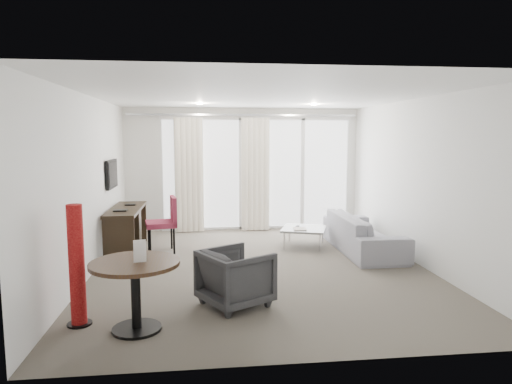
{
  "coord_description": "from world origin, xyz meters",
  "views": [
    {
      "loc": [
        -0.87,
        -6.77,
        2.02
      ],
      "look_at": [
        0.0,
        0.6,
        1.1
      ],
      "focal_mm": 32.0,
      "sensor_mm": 36.0,
      "label": 1
    }
  ],
  "objects": [
    {
      "name": "menu_card",
      "position": [
        -1.51,
        -2.13,
        0.72
      ],
      "size": [
        0.13,
        0.05,
        0.23
      ],
      "primitive_type": null,
      "rotation": [
        0.0,
        0.0,
        0.24
      ],
      "color": "white",
      "rests_on": "round_table"
    },
    {
      "name": "rattan_chair_a",
      "position": [
        0.5,
        4.51,
        0.38
      ],
      "size": [
        0.61,
        0.61,
        0.76
      ],
      "primitive_type": null,
      "rotation": [
        0.0,
        0.0,
        -0.2
      ],
      "color": "#503221",
      "rests_on": "terrace_slab"
    },
    {
      "name": "curtain_track",
      "position": [
        0.0,
        2.82,
        2.45
      ],
      "size": [
        4.8,
        0.04,
        0.04
      ],
      "primitive_type": null,
      "color": "#B2B2B7",
      "rests_on": "ceiling"
    },
    {
      "name": "wall_front",
      "position": [
        0.0,
        -3.0,
        1.3
      ],
      "size": [
        5.0,
        0.0,
        2.6
      ],
      "primitive_type": "cube",
      "color": "silver",
      "rests_on": "ground"
    },
    {
      "name": "coffee_table",
      "position": [
        0.96,
        1.26,
        0.17
      ],
      "size": [
        0.98,
        0.98,
        0.34
      ],
      "primitive_type": null,
      "rotation": [
        0.0,
        0.0,
        -0.34
      ],
      "color": "gray",
      "rests_on": "floor"
    },
    {
      "name": "wall_right",
      "position": [
        2.5,
        0.0,
        1.3
      ],
      "size": [
        0.0,
        6.0,
        2.6
      ],
      "primitive_type": "cube",
      "color": "silver",
      "rests_on": "ground"
    },
    {
      "name": "desk",
      "position": [
        -2.2,
        1.26,
        0.38
      ],
      "size": [
        0.51,
        1.64,
        0.77
      ],
      "primitive_type": null,
      "color": "black",
      "rests_on": "floor"
    },
    {
      "name": "floor",
      "position": [
        0.0,
        0.0,
        0.0
      ],
      "size": [
        5.0,
        6.0,
        0.0
      ],
      "primitive_type": "cube",
      "color": "#564F45",
      "rests_on": "ground"
    },
    {
      "name": "tv",
      "position": [
        -2.46,
        1.45,
        1.35
      ],
      "size": [
        0.05,
        0.8,
        0.5
      ],
      "primitive_type": null,
      "color": "black",
      "rests_on": "wall_left"
    },
    {
      "name": "balustrade",
      "position": [
        0.3,
        5.95,
        0.5
      ],
      "size": [
        5.5,
        0.06,
        1.05
      ],
      "primitive_type": null,
      "color": "#B2B2B7",
      "rests_on": "terrace_slab"
    },
    {
      "name": "red_lamp",
      "position": [
        -2.2,
        -1.9,
        0.65
      ],
      "size": [
        0.34,
        0.34,
        1.31
      ],
      "primitive_type": "cylinder",
      "rotation": [
        0.0,
        0.0,
        0.38
      ],
      "color": "maroon",
      "rests_on": "floor"
    },
    {
      "name": "rattan_table",
      "position": [
        1.68,
        4.43,
        0.25
      ],
      "size": [
        0.55,
        0.55,
        0.49
      ],
      "primitive_type": null,
      "rotation": [
        0.0,
        0.0,
        0.12
      ],
      "color": "#503221",
      "rests_on": "terrace_slab"
    },
    {
      "name": "magazine",
      "position": [
        0.86,
        1.14,
        0.36
      ],
      "size": [
        0.27,
        0.32,
        0.02
      ],
      "primitive_type": null,
      "rotation": [
        0.0,
        0.0,
        -0.14
      ],
      "color": "gray",
      "rests_on": "coffee_table"
    },
    {
      "name": "rattan_chair_b",
      "position": [
        1.49,
        4.79,
        0.41
      ],
      "size": [
        0.57,
        0.57,
        0.82
      ],
      "primitive_type": null,
      "rotation": [
        0.0,
        0.0,
        0.03
      ],
      "color": "#503221",
      "rests_on": "terrace_slab"
    },
    {
      "name": "tub_armchair",
      "position": [
        -0.49,
        -1.51,
        0.34
      ],
      "size": [
        1.01,
        1.0,
        0.68
      ],
      "primitive_type": "imported",
      "rotation": [
        0.0,
        0.0,
        2.09
      ],
      "color": "#2E2E30",
      "rests_on": "floor"
    },
    {
      "name": "downlight_b",
      "position": [
        1.2,
        1.6,
        2.59
      ],
      "size": [
        0.12,
        0.12,
        0.02
      ],
      "primitive_type": "cylinder",
      "color": "#FFE0B2",
      "rests_on": "ceiling"
    },
    {
      "name": "curtain_right",
      "position": [
        0.25,
        2.82,
        1.2
      ],
      "size": [
        0.6,
        0.2,
        2.38
      ],
      "primitive_type": null,
      "color": "white",
      "rests_on": "ground"
    },
    {
      "name": "downlight_a",
      "position": [
        -0.9,
        1.6,
        2.59
      ],
      "size": [
        0.12,
        0.12,
        0.02
      ],
      "primitive_type": "cylinder",
      "color": "#FFE0B2",
      "rests_on": "ceiling"
    },
    {
      "name": "remote",
      "position": [
        0.86,
        1.36,
        0.36
      ],
      "size": [
        0.1,
        0.15,
        0.02
      ],
      "primitive_type": null,
      "rotation": [
        0.0,
        0.0,
        -0.36
      ],
      "color": "black",
      "rests_on": "coffee_table"
    },
    {
      "name": "round_table",
      "position": [
        -1.57,
        -2.11,
        0.37
      ],
      "size": [
        1.07,
        1.07,
        0.74
      ],
      "primitive_type": null,
      "rotation": [
        0.0,
        0.0,
        0.18
      ],
      "color": "#301E11",
      "rests_on": "floor"
    },
    {
      "name": "window_frame",
      "position": [
        0.3,
        2.97,
        1.2
      ],
      "size": [
        4.1,
        0.06,
        2.44
      ],
      "primitive_type": null,
      "color": "white",
      "rests_on": "ground"
    },
    {
      "name": "window_panel",
      "position": [
        0.3,
        2.98,
        1.2
      ],
      "size": [
        4.0,
        0.02,
        2.38
      ],
      "primitive_type": null,
      "color": "white",
      "rests_on": "ground"
    },
    {
      "name": "ceiling",
      "position": [
        0.0,
        0.0,
        2.6
      ],
      "size": [
        5.0,
        6.0,
        0.0
      ],
      "primitive_type": "cube",
      "color": "white",
      "rests_on": "ground"
    },
    {
      "name": "wall_left",
      "position": [
        -2.5,
        0.0,
        1.3
      ],
      "size": [
        0.0,
        6.0,
        2.6
      ],
      "primitive_type": "cube",
      "color": "silver",
      "rests_on": "ground"
    },
    {
      "name": "curtain_left",
      "position": [
        -1.15,
        2.82,
        1.2
      ],
      "size": [
        0.6,
        0.2,
        2.38
      ],
      "primitive_type": null,
      "color": "white",
      "rests_on": "ground"
    },
    {
      "name": "desk_chair",
      "position": [
        -1.6,
        1.13,
        0.49
      ],
      "size": [
        0.61,
        0.58,
        0.98
      ],
      "primitive_type": null,
      "rotation": [
        0.0,
        0.0,
        0.17
      ],
      "color": "maroon",
      "rests_on": "floor"
    },
    {
      "name": "terrace_slab",
      "position": [
        0.3,
        4.5,
        -0.06
      ],
      "size": [
        5.6,
        3.0,
        0.12
      ],
      "primitive_type": "cube",
      "color": "#4D4D50",
      "rests_on": "ground"
    },
    {
      "name": "sofa",
      "position": [
        1.92,
        0.81,
        0.32
      ],
      "size": [
        0.86,
        2.2,
        0.64
      ],
      "primitive_type": "imported",
      "rotation": [
        0.0,
        0.0,
        1.57
      ],
      "color": "gray",
      "rests_on": "floor"
    }
  ]
}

